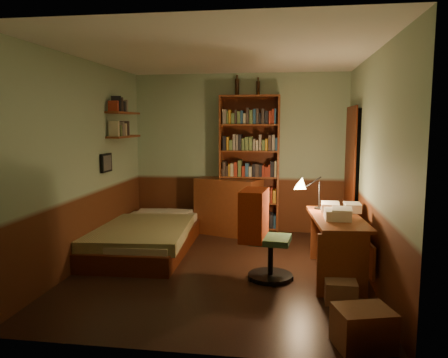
# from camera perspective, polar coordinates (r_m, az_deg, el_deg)

# --- Properties ---
(floor) EXTENTS (3.50, 4.00, 0.02)m
(floor) POSITION_cam_1_polar(r_m,az_deg,el_deg) (5.54, -0.39, -11.80)
(floor) COLOR black
(floor) RESTS_ON ground
(ceiling) EXTENTS (3.50, 4.00, 0.02)m
(ceiling) POSITION_cam_1_polar(r_m,az_deg,el_deg) (5.29, -0.41, 16.09)
(ceiling) COLOR silver
(ceiling) RESTS_ON wall_back
(wall_back) EXTENTS (3.50, 0.02, 2.60)m
(wall_back) POSITION_cam_1_polar(r_m,az_deg,el_deg) (7.24, 2.04, 3.36)
(wall_back) COLOR #8CA887
(wall_back) RESTS_ON ground
(wall_left) EXTENTS (0.02, 4.00, 2.60)m
(wall_left) POSITION_cam_1_polar(r_m,az_deg,el_deg) (5.79, -17.89, 1.98)
(wall_left) COLOR #8CA887
(wall_left) RESTS_ON ground
(wall_right) EXTENTS (0.02, 4.00, 2.60)m
(wall_right) POSITION_cam_1_polar(r_m,az_deg,el_deg) (5.28, 18.84, 1.44)
(wall_right) COLOR #8CA887
(wall_right) RESTS_ON ground
(wall_front) EXTENTS (3.50, 0.02, 2.60)m
(wall_front) POSITION_cam_1_polar(r_m,az_deg,el_deg) (3.30, -5.76, -1.59)
(wall_front) COLOR #8CA887
(wall_front) RESTS_ON ground
(doorway) EXTENTS (0.06, 0.90, 2.00)m
(doorway) POSITION_cam_1_polar(r_m,az_deg,el_deg) (6.58, 16.37, 0.03)
(doorway) COLOR black
(doorway) RESTS_ON ground
(door_trim) EXTENTS (0.02, 0.98, 2.08)m
(door_trim) POSITION_cam_1_polar(r_m,az_deg,el_deg) (6.58, 16.07, 0.03)
(door_trim) COLOR #46190B
(door_trim) RESTS_ON ground
(bed) EXTENTS (1.26, 2.26, 0.66)m
(bed) POSITION_cam_1_polar(r_m,az_deg,el_deg) (6.36, -10.15, -6.18)
(bed) COLOR #5D6F37
(bed) RESTS_ON ground
(dresser) EXTENTS (1.14, 0.83, 0.91)m
(dresser) POSITION_cam_1_polar(r_m,az_deg,el_deg) (7.13, 0.61, -3.56)
(dresser) COLOR brown
(dresser) RESTS_ON ground
(mini_stereo) EXTENTS (0.28, 0.22, 0.14)m
(mini_stereo) POSITION_cam_1_polar(r_m,az_deg,el_deg) (7.17, 0.54, 0.77)
(mini_stereo) COLOR #B2B2B7
(mini_stereo) RESTS_ON dresser
(bookshelf) EXTENTS (0.96, 0.31, 2.24)m
(bookshelf) POSITION_cam_1_polar(r_m,az_deg,el_deg) (7.08, 3.33, 1.79)
(bookshelf) COLOR brown
(bookshelf) RESTS_ON ground
(bottle_left) EXTENTS (0.09, 0.09, 0.27)m
(bottle_left) POSITION_cam_1_polar(r_m,az_deg,el_deg) (7.20, 1.71, 11.89)
(bottle_left) COLOR black
(bottle_left) RESTS_ON bookshelf
(bottle_right) EXTENTS (0.06, 0.06, 0.22)m
(bottle_right) POSITION_cam_1_polar(r_m,az_deg,el_deg) (7.16, 4.47, 11.72)
(bottle_right) COLOR black
(bottle_right) RESTS_ON bookshelf
(desk) EXTENTS (0.67, 1.38, 0.72)m
(desk) POSITION_cam_1_polar(r_m,az_deg,el_deg) (5.37, 14.43, -8.55)
(desk) COLOR brown
(desk) RESTS_ON ground
(paper_stack) EXTENTS (0.20, 0.27, 0.11)m
(paper_stack) POSITION_cam_1_polar(r_m,az_deg,el_deg) (5.62, 16.41, -3.58)
(paper_stack) COLOR silver
(paper_stack) RESTS_ON desk
(desk_lamp) EXTENTS (0.25, 0.25, 0.66)m
(desk_lamp) POSITION_cam_1_polar(r_m,az_deg,el_deg) (5.64, 12.37, -0.58)
(desk_lamp) COLOR black
(desk_lamp) RESTS_ON desk
(office_chair) EXTENTS (0.53, 0.48, 0.97)m
(office_chair) POSITION_cam_1_polar(r_m,az_deg,el_deg) (5.11, 6.13, -7.72)
(office_chair) COLOR #2E5132
(office_chair) RESTS_ON ground
(red_jacket) EXTENTS (0.29, 0.51, 0.59)m
(red_jacket) POSITION_cam_1_polar(r_m,az_deg,el_deg) (5.18, 4.13, 1.30)
(red_jacket) COLOR #A73213
(red_jacket) RESTS_ON office_chair
(wall_shelf_lower) EXTENTS (0.20, 0.90, 0.03)m
(wall_shelf_lower) POSITION_cam_1_polar(r_m,az_deg,el_deg) (6.73, -12.92, 5.42)
(wall_shelf_lower) COLOR brown
(wall_shelf_lower) RESTS_ON wall_left
(wall_shelf_upper) EXTENTS (0.20, 0.90, 0.03)m
(wall_shelf_upper) POSITION_cam_1_polar(r_m,az_deg,el_deg) (6.73, -13.01, 8.40)
(wall_shelf_upper) COLOR brown
(wall_shelf_upper) RESTS_ON wall_left
(framed_picture) EXTENTS (0.04, 0.32, 0.26)m
(framed_picture) POSITION_cam_1_polar(r_m,az_deg,el_deg) (6.32, -15.15, 2.05)
(framed_picture) COLOR black
(framed_picture) RESTS_ON wall_left
(cardboard_box_a) EXTENTS (0.52, 0.46, 0.33)m
(cardboard_box_a) POSITION_cam_1_polar(r_m,az_deg,el_deg) (3.89, 17.73, -18.05)
(cardboard_box_a) COLOR brown
(cardboard_box_a) RESTS_ON ground
(cardboard_box_b) EXTENTS (0.32, 0.27, 0.22)m
(cardboard_box_b) POSITION_cam_1_polar(r_m,az_deg,el_deg) (4.71, 15.00, -14.03)
(cardboard_box_b) COLOR brown
(cardboard_box_b) RESTS_ON ground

